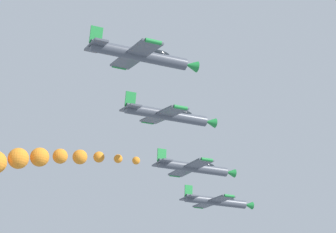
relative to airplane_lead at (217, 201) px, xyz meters
The scene contains 5 objects.
airplane_lead is the anchor object (origin of this frame).
airplane_left_inner 11.35m from the airplane_lead, 40.97° to the right, with size 9.55×10.35×2.49m.
smoke_trail_left_inner 28.48m from the airplane_lead, 69.50° to the right, with size 3.75×17.55×4.69m.
airplane_right_inner 23.22m from the airplane_lead, 39.69° to the right, with size 9.41×10.35×3.05m.
airplane_left_outer 34.13m from the airplane_lead, 38.40° to the right, with size 9.39×10.35×3.10m.
Camera 1 is at (52.35, -22.09, 49.72)m, focal length 64.07 mm.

